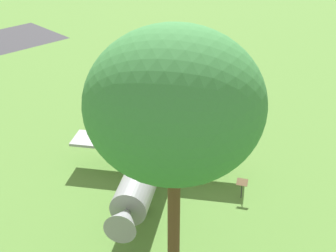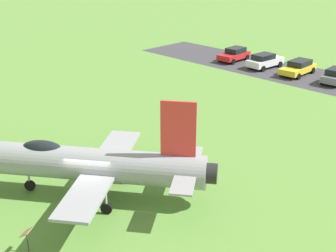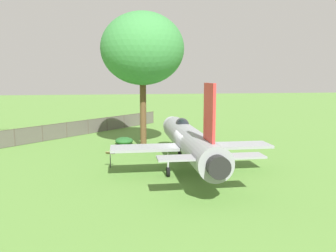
# 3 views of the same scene
# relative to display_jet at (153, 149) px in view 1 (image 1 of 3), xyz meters

# --- Properties ---
(ground_plane) EXTENTS (200.00, 200.00, 0.00)m
(ground_plane) POSITION_rel_display_jet_xyz_m (0.37, -0.01, -1.97)
(ground_plane) COLOR #568438
(display_jet) EXTENTS (14.26, 10.15, 5.73)m
(display_jet) POSITION_rel_display_jet_xyz_m (0.00, 0.00, 0.00)
(display_jet) COLOR gray
(display_jet) RESTS_ON ground_plane
(shade_tree) EXTENTS (6.87, 6.91, 11.35)m
(shade_tree) POSITION_rel_display_jet_xyz_m (-7.39, -2.26, 6.35)
(shade_tree) COLOR brown
(shade_tree) RESTS_ON ground_plane
(info_plaque) EXTENTS (0.47, 0.65, 1.14)m
(info_plaque) POSITION_rel_display_jet_xyz_m (-1.13, -5.10, -1.11)
(info_plaque) COLOR #333333
(info_plaque) RESTS_ON ground_plane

